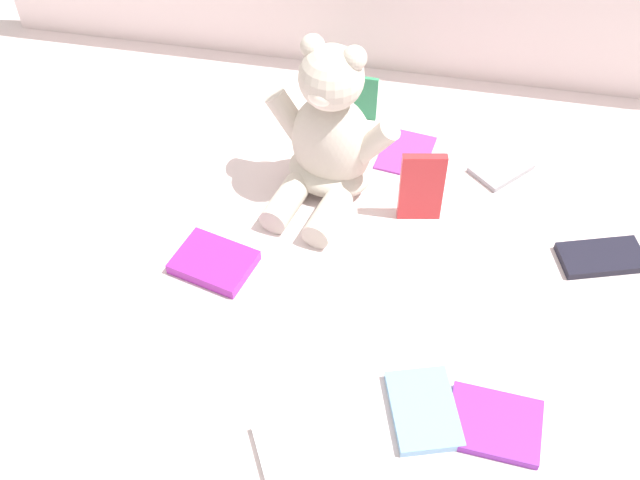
# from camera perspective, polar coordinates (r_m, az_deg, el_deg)

# --- Properties ---
(ground_plane) EXTENTS (3.20, 3.20, 0.00)m
(ground_plane) POSITION_cam_1_polar(r_m,az_deg,el_deg) (1.27, 1.30, 0.30)
(ground_plane) COLOR silver
(teddy_bear) EXTENTS (0.24, 0.24, 0.29)m
(teddy_bear) POSITION_cam_1_polar(r_m,az_deg,el_deg) (1.28, 0.70, 7.59)
(teddy_bear) COLOR beige
(teddy_bear) RESTS_ON ground_plane
(book_case_0) EXTENTS (0.14, 0.12, 0.02)m
(book_case_0) POSITION_cam_1_polar(r_m,az_deg,el_deg) (1.23, -8.00, -1.67)
(book_case_0) COLOR purple
(book_case_0) RESTS_ON ground_plane
(book_case_1) EXTENTS (0.15, 0.11, 0.01)m
(book_case_1) POSITION_cam_1_polar(r_m,az_deg,el_deg) (1.31, 20.46, -1.23)
(book_case_1) COLOR black
(book_case_1) RESTS_ON ground_plane
(book_case_2) EXTENTS (0.11, 0.13, 0.01)m
(book_case_2) POSITION_cam_1_polar(r_m,az_deg,el_deg) (1.42, 6.49, 6.62)
(book_case_2) COLOR purple
(book_case_2) RESTS_ON ground_plane
(book_case_3) EXTENTS (0.12, 0.15, 0.01)m
(book_case_3) POSITION_cam_1_polar(r_m,az_deg,el_deg) (1.08, 7.81, -12.57)
(book_case_3) COLOR #73A8D2
(book_case_3) RESTS_ON ground_plane
(book_case_4) EXTENTS (0.08, 0.04, 0.13)m
(book_case_4) POSITION_cam_1_polar(r_m,az_deg,el_deg) (1.27, 7.66, 3.97)
(book_case_4) COLOR red
(book_case_4) RESTS_ON ground_plane
(book_case_5) EXTENTS (0.12, 0.11, 0.01)m
(book_case_5) POSITION_cam_1_polar(r_m,az_deg,el_deg) (1.05, -2.19, -15.09)
(book_case_5) COLOR white
(book_case_5) RESTS_ON ground_plane
(book_case_7) EXTENTS (0.08, 0.01, 0.09)m
(book_case_7) POSITION_cam_1_polar(r_m,az_deg,el_deg) (1.47, 2.73, 10.74)
(book_case_7) COLOR #308B59
(book_case_7) RESTS_ON ground_plane
(book_case_8) EXTENTS (0.12, 0.12, 0.01)m
(book_case_8) POSITION_cam_1_polar(r_m,az_deg,el_deg) (1.42, 13.49, 5.29)
(book_case_8) COLOR gray
(book_case_8) RESTS_ON ground_plane
(book_case_9) EXTENTS (0.13, 0.11, 0.01)m
(book_case_9) POSITION_cam_1_polar(r_m,az_deg,el_deg) (1.09, 13.03, -13.37)
(book_case_9) COLOR purple
(book_case_9) RESTS_ON ground_plane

